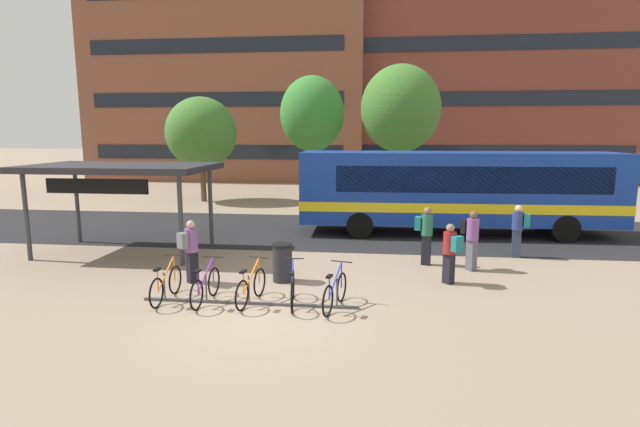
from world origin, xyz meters
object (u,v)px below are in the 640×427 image
object	(u,v)px
commuter_grey_pack_4	(190,247)
street_tree_2	(312,114)
parked_bicycle_orange_0	(166,285)
transit_shelter	(121,170)
city_bus	(455,189)
commuter_teal_pack_1	(451,250)
parked_bicycle_blue_4	(335,293)
parked_bicycle_orange_2	(251,287)
trash_bin	(282,262)
commuter_black_pack_3	(472,236)
street_tree_1	(401,109)
street_tree_0	(201,133)
parked_bicycle_blue_3	(293,289)
commuter_teal_pack_2	(519,227)
commuter_teal_pack_0	(426,232)
parked_bicycle_purple_1	(206,287)

from	to	relation	value
commuter_grey_pack_4	street_tree_2	world-z (taller)	street_tree_2
parked_bicycle_orange_0	transit_shelter	distance (m)	5.93
city_bus	commuter_teal_pack_1	xyz separation A→B (m)	(-1.05, -6.59, -0.85)
parked_bicycle_blue_4	commuter_grey_pack_4	xyz separation A→B (m)	(-3.96, 1.50, 0.58)
parked_bicycle_orange_2	street_tree_2	size ratio (longest dim) A/B	0.24
parked_bicycle_blue_4	trash_bin	xyz separation A→B (m)	(-1.58, 1.91, 0.13)
commuter_black_pack_3	street_tree_1	distance (m)	14.59
street_tree_0	parked_bicycle_blue_4	bearing A→B (deg)	-61.20
parked_bicycle_blue_3	commuter_teal_pack_2	bearing A→B (deg)	-59.29
parked_bicycle_blue_3	trash_bin	size ratio (longest dim) A/B	1.66
commuter_teal_pack_0	trash_bin	world-z (taller)	commuter_teal_pack_0
commuter_black_pack_3	trash_bin	xyz separation A→B (m)	(-5.20, -1.71, -0.49)
street_tree_0	commuter_teal_pack_2	bearing A→B (deg)	-37.82
parked_bicycle_orange_2	parked_bicycle_blue_3	distance (m)	0.99
parked_bicycle_blue_3	street_tree_1	size ratio (longest dim) A/B	0.22
street_tree_0	street_tree_1	bearing A→B (deg)	4.99
city_bus	parked_bicycle_purple_1	xyz separation A→B (m)	(-6.94, -8.75, -1.39)
trash_bin	street_tree_2	bearing A→B (deg)	94.78
parked_bicycle_blue_3	parked_bicycle_orange_0	bearing A→B (deg)	82.67
street_tree_1	commuter_grey_pack_4	bearing A→B (deg)	-110.70
commuter_teal_pack_2	street_tree_1	distance (m)	13.33
parked_bicycle_blue_4	commuter_teal_pack_2	size ratio (longest dim) A/B	1.00
commuter_grey_pack_4	street_tree_1	xyz separation A→B (m)	(6.04, 15.99, 4.26)
street_tree_2	commuter_teal_pack_2	bearing A→B (deg)	-56.28
commuter_black_pack_3	street_tree_1	world-z (taller)	street_tree_1
transit_shelter	street_tree_0	world-z (taller)	street_tree_0
commuter_teal_pack_0	commuter_grey_pack_4	bearing A→B (deg)	-142.36
parked_bicycle_purple_1	street_tree_2	xyz separation A→B (m)	(0.15, 17.65, 4.58)
street_tree_0	commuter_black_pack_3	bearing A→B (deg)	-45.45
city_bus	street_tree_2	distance (m)	11.64
commuter_teal_pack_1	commuter_teal_pack_0	bearing A→B (deg)	-23.16
transit_shelter	commuter_teal_pack_1	world-z (taller)	transit_shelter
parked_bicycle_purple_1	parked_bicycle_blue_4	distance (m)	3.05
commuter_grey_pack_4	trash_bin	world-z (taller)	commuter_grey_pack_4
city_bus	parked_bicycle_purple_1	size ratio (longest dim) A/B	7.01
city_bus	parked_bicycle_blue_4	xyz separation A→B (m)	(-3.89, -8.81, -1.39)
commuter_teal_pack_1	street_tree_1	distance (m)	15.90
commuter_black_pack_3	trash_bin	world-z (taller)	commuter_black_pack_3
transit_shelter	trash_bin	world-z (taller)	transit_shelter
parked_bicycle_purple_1	commuter_teal_pack_1	xyz separation A→B (m)	(5.89, 2.16, 0.54)
parked_bicycle_orange_2	commuter_teal_pack_1	xyz separation A→B (m)	(4.82, 2.07, 0.54)
commuter_black_pack_3	parked_bicycle_blue_4	bearing A→B (deg)	-79.52
parked_bicycle_orange_0	parked_bicycle_blue_3	bearing A→B (deg)	-88.37
parked_bicycle_orange_0	parked_bicycle_orange_2	size ratio (longest dim) A/B	1.01
parked_bicycle_blue_4	parked_bicycle_blue_3	bearing A→B (deg)	95.28
street_tree_2	parked_bicycle_blue_4	bearing A→B (deg)	-80.69
street_tree_2	parked_bicycle_orange_2	bearing A→B (deg)	-87.00
parked_bicycle_blue_4	street_tree_1	world-z (taller)	street_tree_1
commuter_grey_pack_4	trash_bin	bearing A→B (deg)	-42.88
parked_bicycle_purple_1	street_tree_0	bearing A→B (deg)	23.18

